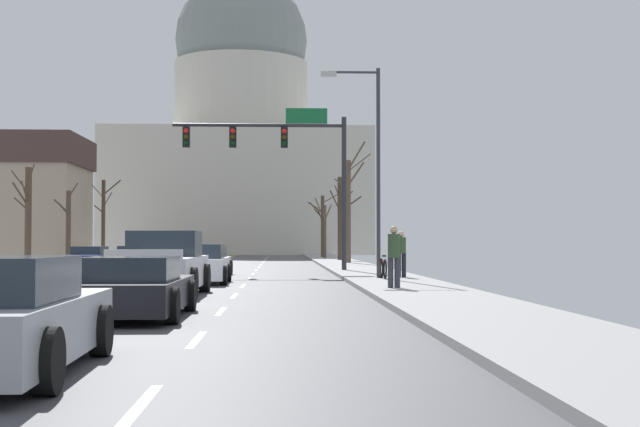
% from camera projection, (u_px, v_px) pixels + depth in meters
% --- Properties ---
extents(ground, '(20.00, 180.00, 0.20)m').
position_uv_depth(ground, '(123.00, 289.00, 26.35)').
color(ground, '#49494E').
extents(signal_gantry, '(7.91, 0.41, 7.38)m').
position_uv_depth(signal_gantry, '(284.00, 153.00, 40.15)').
color(signal_gantry, '#28282D').
rests_on(signal_gantry, ground).
extents(street_lamp_right, '(2.13, 0.24, 7.50)m').
position_uv_depth(street_lamp_right, '(371.00, 153.00, 31.50)').
color(street_lamp_right, '#333338').
rests_on(street_lamp_right, ground).
extents(capitol_building, '(29.30, 23.36, 35.39)m').
position_uv_depth(capitol_building, '(241.00, 144.00, 104.02)').
color(capitol_building, beige).
rests_on(capitol_building, ground).
extents(sedan_near_00, '(2.02, 4.38, 1.26)m').
position_uv_depth(sedan_near_00, '(207.00, 262.00, 36.51)').
color(sedan_near_00, silver).
rests_on(sedan_near_00, ground).
extents(sedan_near_01, '(1.95, 4.30, 1.33)m').
position_uv_depth(sedan_near_01, '(201.00, 265.00, 29.94)').
color(sedan_near_01, silver).
rests_on(sedan_near_01, ground).
extents(pickup_truck_near_02, '(2.31, 5.57, 1.71)m').
position_uv_depth(pickup_truck_near_02, '(162.00, 267.00, 23.34)').
color(pickup_truck_near_02, silver).
rests_on(pickup_truck_near_02, ground).
extents(sedan_near_03, '(2.07, 4.68, 1.15)m').
position_uv_depth(sedan_near_03, '(132.00, 289.00, 16.52)').
color(sedan_near_03, black).
rests_on(sedan_near_03, ground).
extents(sedan_oncoming_00, '(2.03, 4.29, 1.18)m').
position_uv_depth(sedan_oncoming_00, '(89.00, 258.00, 45.39)').
color(sedan_oncoming_00, navy).
rests_on(sedan_oncoming_00, ground).
extents(sedan_oncoming_01, '(2.13, 4.43, 1.14)m').
position_uv_depth(sedan_oncoming_01, '(132.00, 255.00, 58.53)').
color(sedan_oncoming_01, '#6B6056').
rests_on(sedan_oncoming_01, ground).
extents(sedan_oncoming_02, '(2.04, 4.40, 1.21)m').
position_uv_depth(sedan_oncoming_02, '(153.00, 253.00, 67.31)').
color(sedan_oncoming_02, '#1E7247').
rests_on(sedan_oncoming_02, ground).
extents(flank_building_00, '(11.94, 8.77, 9.03)m').
position_uv_depth(flank_building_00, '(1.00, 198.00, 63.89)').
color(flank_building_00, tan).
rests_on(flank_building_00, ground).
extents(flank_building_01, '(9.38, 9.68, 9.72)m').
position_uv_depth(flank_building_01, '(10.00, 200.00, 74.44)').
color(flank_building_01, '#B2A38E').
rests_on(flank_building_01, ground).
extents(bare_tree_00, '(2.19, 1.27, 7.38)m').
position_uv_depth(bare_tree_00, '(349.00, 206.00, 53.69)').
color(bare_tree_00, brown).
rests_on(bare_tree_00, ground).
extents(bare_tree_01, '(2.33, 1.21, 5.92)m').
position_uv_depth(bare_tree_01, '(104.00, 217.00, 66.04)').
color(bare_tree_01, '#4C3D2D').
rests_on(bare_tree_01, ground).
extents(bare_tree_02, '(2.82, 2.01, 5.40)m').
position_uv_depth(bare_tree_02, '(322.00, 224.00, 73.23)').
color(bare_tree_02, '#4C3D2D').
rests_on(bare_tree_02, ground).
extents(bare_tree_03, '(1.37, 1.34, 5.25)m').
position_uv_depth(bare_tree_03, '(28.00, 215.00, 45.81)').
color(bare_tree_03, '#4C3D2D').
rests_on(bare_tree_03, ground).
extents(bare_tree_04, '(2.20, 2.38, 6.12)m').
position_uv_depth(bare_tree_04, '(340.00, 216.00, 62.08)').
color(bare_tree_04, '#423328').
rests_on(bare_tree_04, ground).
extents(bare_tree_05, '(1.35, 2.12, 5.02)m').
position_uv_depth(bare_tree_05, '(68.00, 224.00, 54.78)').
color(bare_tree_05, '#4C3D2D').
rests_on(bare_tree_05, ground).
extents(bare_tree_06, '(1.83, 2.01, 4.36)m').
position_uv_depth(bare_tree_06, '(325.00, 229.00, 68.98)').
color(bare_tree_06, brown).
rests_on(bare_tree_06, ground).
extents(pedestrian_00, '(0.35, 0.34, 1.67)m').
position_uv_depth(pedestrian_00, '(401.00, 251.00, 31.88)').
color(pedestrian_00, black).
rests_on(pedestrian_00, ground).
extents(pedestrian_01, '(0.35, 0.34, 1.72)m').
position_uv_depth(pedestrian_01, '(394.00, 253.00, 24.56)').
color(pedestrian_01, '#33333D').
rests_on(pedestrian_01, ground).
extents(bicycle_parked, '(0.12, 1.77, 0.85)m').
position_uv_depth(bicycle_parked, '(383.00, 269.00, 30.68)').
color(bicycle_parked, black).
rests_on(bicycle_parked, ground).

